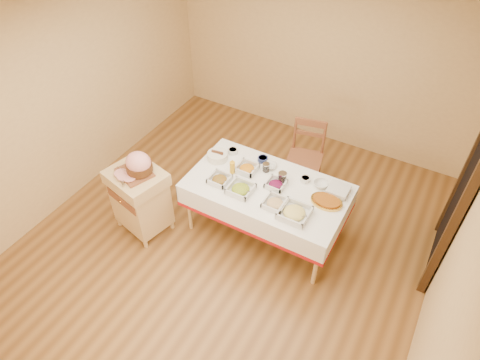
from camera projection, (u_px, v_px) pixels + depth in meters
name	position (u px, v px, depth m)	size (l,w,h in m)	color
room_shell	(230.00, 155.00, 4.39)	(5.00, 5.00, 5.00)	brown
doorway	(465.00, 189.00, 4.29)	(0.09, 1.10, 2.20)	black
dining_table	(267.00, 196.00, 4.94)	(1.82, 1.02, 0.76)	#D7B476
butcher_cart	(140.00, 198.00, 5.06)	(0.73, 0.65, 0.89)	#D7B476
dining_chair	(305.00, 156.00, 5.61)	(0.52, 0.51, 0.99)	brown
ham_on_board	(138.00, 165.00, 4.73)	(0.42, 0.40, 0.27)	brown
serving_dish_a	(220.00, 179.00, 4.87)	(0.23, 0.23, 0.10)	silver
serving_dish_b	(241.00, 189.00, 4.74)	(0.27, 0.27, 0.11)	silver
serving_dish_c	(275.00, 203.00, 4.59)	(0.24, 0.24, 0.10)	silver
serving_dish_d	(294.00, 213.00, 4.48)	(0.31, 0.31, 0.12)	silver
serving_dish_e	(247.00, 168.00, 5.00)	(0.24, 0.23, 0.11)	silver
serving_dish_f	(276.00, 184.00, 4.81)	(0.22, 0.21, 0.10)	silver
small_bowl_left	(233.00, 151.00, 5.25)	(0.12, 0.12, 0.06)	silver
small_bowl_mid	(263.00, 159.00, 5.14)	(0.12, 0.12, 0.05)	navy
small_bowl_right	(305.00, 179.00, 4.87)	(0.11, 0.11, 0.06)	silver
bowl_white_imported	(270.00, 166.00, 5.06)	(0.16, 0.16, 0.04)	silver
bowl_small_imported	(321.00, 184.00, 4.81)	(0.17, 0.17, 0.05)	silver
preserve_jar_left	(266.00, 168.00, 4.99)	(0.09, 0.09, 0.11)	silver
preserve_jar_right	(282.00, 178.00, 4.85)	(0.10, 0.10, 0.13)	silver
mustard_bottle	(232.00, 167.00, 4.94)	(0.06, 0.06, 0.19)	gold
bread_basket	(218.00, 156.00, 5.15)	(0.25, 0.25, 0.11)	silver
plate_stack	(338.00, 190.00, 4.73)	(0.23, 0.23, 0.07)	silver
brass_platter	(327.00, 201.00, 4.62)	(0.36, 0.25, 0.05)	gold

